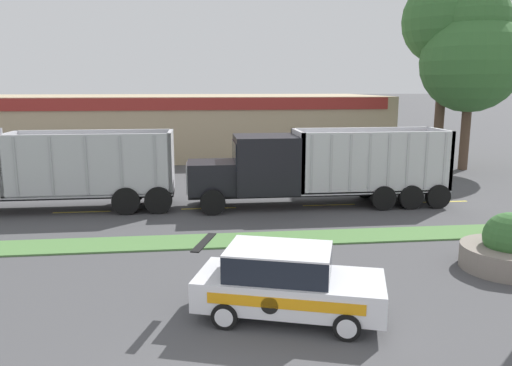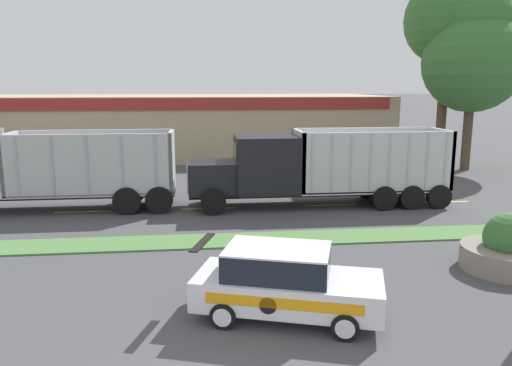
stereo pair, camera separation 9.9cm
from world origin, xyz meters
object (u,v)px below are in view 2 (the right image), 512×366
dump_truck_lead (296,170)px  dump_truck_trail (2,174)px  rally_car (285,282)px  stone_planter (508,250)px

dump_truck_lead → dump_truck_trail: 12.57m
dump_truck_trail → rally_car: bearing=-47.3°
rally_car → dump_truck_lead: bearing=78.0°
rally_car → stone_planter: 7.33m
dump_truck_trail → stone_planter: 19.42m
dump_truck_lead → rally_car: (-2.29, -10.74, -0.77)m
rally_car → dump_truck_trail: bearing=132.7°
dump_truck_trail → stone_planter: bearing=-27.2°
dump_truck_lead → rally_car: 11.01m
dump_truck_lead → stone_planter: dump_truck_lead is taller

